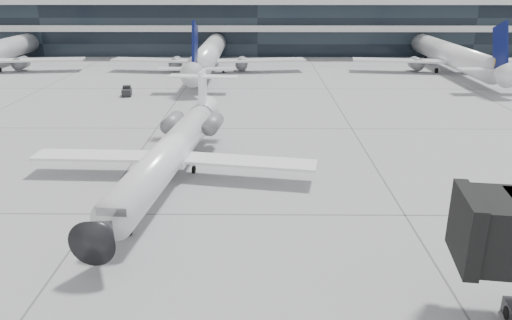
{
  "coord_description": "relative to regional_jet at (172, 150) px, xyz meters",
  "views": [
    {
      "loc": [
        0.65,
        -29.1,
        14.22
      ],
      "look_at": [
        0.35,
        3.23,
        2.6
      ],
      "focal_mm": 35.0,
      "sensor_mm": 36.0,
      "label": 1
    }
  ],
  "objects": [
    {
      "name": "ground",
      "position": [
        6.05,
        -6.56,
        -2.16
      ],
      "size": [
        220.0,
        220.0,
        0.0
      ],
      "primitive_type": "plane",
      "color": "gray",
      "rests_on": "ground"
    },
    {
      "name": "terminal",
      "position": [
        6.05,
        75.44,
        2.84
      ],
      "size": [
        170.0,
        22.0,
        10.0
      ],
      "primitive_type": "cube",
      "color": "black",
      "rests_on": "ground"
    },
    {
      "name": "bg_jet_center",
      "position": [
        -1.95,
        48.44,
        -2.16
      ],
      "size": [
        32.0,
        40.0,
        9.6
      ],
      "primitive_type": null,
      "color": "white",
      "rests_on": "ground"
    },
    {
      "name": "bg_jet_right",
      "position": [
        38.05,
        48.44,
        -2.16
      ],
      "size": [
        32.0,
        40.0,
        9.6
      ],
      "primitive_type": null,
      "color": "white",
      "rests_on": "ground"
    },
    {
      "name": "regional_jet",
      "position": [
        0.0,
        0.0,
        0.0
      ],
      "size": [
        21.93,
        27.39,
        6.32
      ],
      "rotation": [
        0.0,
        0.0,
        -0.11
      ],
      "color": "white",
      "rests_on": "ground"
    },
    {
      "name": "traffic_cone",
      "position": [
        -1.33,
        9.56,
        -1.89
      ],
      "size": [
        0.43,
        0.43,
        0.56
      ],
      "rotation": [
        0.0,
        0.0,
        -0.14
      ],
      "color": "orange",
      "rests_on": "ground"
    },
    {
      "name": "far_tug",
      "position": [
        -10.88,
        28.79,
        -1.59
      ],
      "size": [
        1.48,
        2.16,
        1.27
      ],
      "rotation": [
        0.0,
        0.0,
        0.16
      ],
      "color": "black",
      "rests_on": "ground"
    }
  ]
}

